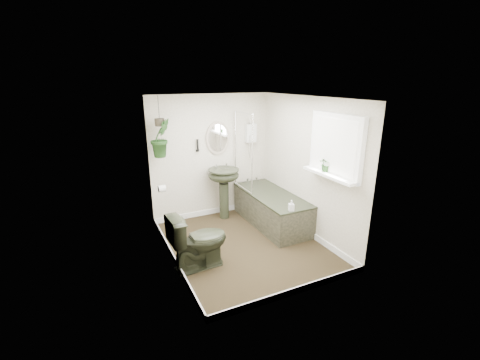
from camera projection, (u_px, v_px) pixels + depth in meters
name	position (u px, v px, depth m)	size (l,w,h in m)	color
floor	(244.00, 245.00, 5.17)	(2.30, 2.80, 0.02)	black
ceiling	(245.00, 97.00, 4.46)	(2.30, 2.80, 0.02)	white
wall_back	(211.00, 157.00, 6.03)	(2.30, 0.02, 2.30)	silver
wall_front	(300.00, 209.00, 3.60)	(2.30, 0.02, 2.30)	silver
wall_left	(168.00, 187.00, 4.34)	(0.02, 2.80, 2.30)	silver
wall_right	(307.00, 168.00, 5.29)	(0.02, 2.80, 2.30)	silver
skirting	(244.00, 242.00, 5.15)	(2.30, 2.80, 0.10)	white
bathtub	(271.00, 209.00, 5.83)	(0.72, 1.72, 0.58)	#252A1C
bath_screen	(243.00, 152.00, 5.82)	(0.04, 0.72, 1.40)	silver
shower_box	(251.00, 133.00, 6.18)	(0.20, 0.10, 0.35)	white
oval_mirror	(218.00, 138.00, 5.94)	(0.46, 0.03, 0.62)	#B0A08B
wall_sconce	(198.00, 145.00, 5.80)	(0.04, 0.04, 0.22)	black
toilet_roll_holder	(162.00, 189.00, 5.04)	(0.11, 0.11, 0.11)	white
window_recess	(336.00, 146.00, 4.51)	(0.08, 1.00, 0.90)	white
window_sill	(329.00, 175.00, 4.61)	(0.18, 1.00, 0.04)	white
window_blinds	(333.00, 146.00, 4.49)	(0.01, 0.86, 0.76)	white
toilet	(198.00, 240.00, 4.44)	(0.46, 0.81, 0.82)	#252A1C
pedestal_sink	(224.00, 194.00, 6.03)	(0.57, 0.49, 0.97)	#252A1C
sill_plant	(326.00, 164.00, 4.68)	(0.21, 0.18, 0.24)	black
hanging_plant	(161.00, 138.00, 5.24)	(0.35, 0.28, 0.63)	black
soap_bottle	(291.00, 206.00, 4.99)	(0.08, 0.08, 0.17)	black
hanging_pot	(160.00, 122.00, 5.16)	(0.16, 0.16, 0.12)	#302A20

